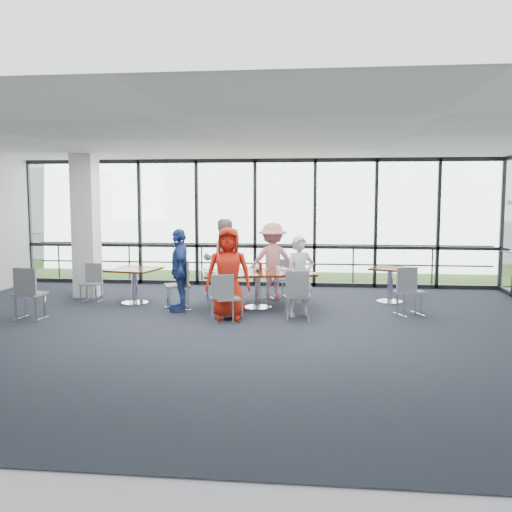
# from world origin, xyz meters

# --- Properties ---
(floor) EXTENTS (12.00, 10.00, 0.02)m
(floor) POSITION_xyz_m (0.00, 0.00, -0.01)
(floor) COLOR #222431
(floor) RESTS_ON ground
(ceiling) EXTENTS (12.00, 10.00, 0.04)m
(ceiling) POSITION_xyz_m (0.00, 0.00, 3.20)
(ceiling) COLOR white
(ceiling) RESTS_ON ground
(wall_front) EXTENTS (12.00, 0.10, 3.20)m
(wall_front) POSITION_xyz_m (0.00, -5.00, 1.60)
(wall_front) COLOR silver
(wall_front) RESTS_ON ground
(curtain_wall_back) EXTENTS (12.00, 0.10, 3.20)m
(curtain_wall_back) POSITION_xyz_m (0.00, 5.00, 1.60)
(curtain_wall_back) COLOR white
(curtain_wall_back) RESTS_ON ground
(structural_column) EXTENTS (0.50, 0.50, 3.20)m
(structural_column) POSITION_xyz_m (-3.60, 3.00, 1.60)
(structural_column) COLOR white
(structural_column) RESTS_ON ground
(apron) EXTENTS (80.00, 70.00, 0.02)m
(apron) POSITION_xyz_m (0.00, 10.00, -0.02)
(apron) COLOR gray
(apron) RESTS_ON ground
(grass_strip) EXTENTS (80.00, 5.00, 0.01)m
(grass_strip) POSITION_xyz_m (0.00, 8.00, 0.01)
(grass_strip) COLOR #2E5918
(grass_strip) RESTS_ON ground
(hangar_main) EXTENTS (24.00, 10.00, 6.00)m
(hangar_main) POSITION_xyz_m (4.00, 32.00, 3.00)
(hangar_main) COLOR silver
(hangar_main) RESTS_ON ground
(hangar_aux) EXTENTS (10.00, 6.00, 4.00)m
(hangar_aux) POSITION_xyz_m (-18.00, 28.00, 2.00)
(hangar_aux) COLOR silver
(hangar_aux) RESTS_ON ground
(guard_rail) EXTENTS (12.00, 0.06, 0.06)m
(guard_rail) POSITION_xyz_m (0.00, 5.60, 0.50)
(guard_rail) COLOR #2D2D33
(guard_rail) RESTS_ON ground
(main_table) EXTENTS (2.45, 1.73, 0.75)m
(main_table) POSITION_xyz_m (0.39, 2.04, 0.65)
(main_table) COLOR #371209
(main_table) RESTS_ON ground
(side_table_left) EXTENTS (1.10, 1.10, 0.75)m
(side_table_left) POSITION_xyz_m (-2.25, 2.25, 0.64)
(side_table_left) COLOR #371209
(side_table_left) RESTS_ON ground
(side_table_right) EXTENTS (0.98, 0.98, 0.75)m
(side_table_right) POSITION_xyz_m (3.14, 3.00, 0.61)
(side_table_right) COLOR #371209
(side_table_right) RESTS_ON ground
(diner_near_left) EXTENTS (0.88, 0.62, 1.71)m
(diner_near_left) POSITION_xyz_m (-0.05, 1.01, 0.86)
(diner_near_left) COLOR red
(diner_near_left) RESTS_ON ground
(diner_near_right) EXTENTS (0.67, 0.59, 1.52)m
(diner_near_right) POSITION_xyz_m (1.27, 1.35, 0.76)
(diner_near_right) COLOR beige
(diner_near_right) RESTS_ON ground
(diner_far_left) EXTENTS (1.00, 0.82, 1.78)m
(diner_far_left) POSITION_xyz_m (-0.46, 2.86, 0.89)
(diner_far_left) COLOR gray
(diner_far_left) RESTS_ON ground
(diner_far_right) EXTENTS (1.18, 0.77, 1.69)m
(diner_far_right) POSITION_xyz_m (0.60, 3.15, 0.84)
(diner_far_right) COLOR #CA727B
(diner_far_right) RESTS_ON ground
(diner_end) EXTENTS (0.74, 1.06, 1.64)m
(diner_end) POSITION_xyz_m (-1.11, 1.61, 0.82)
(diner_end) COLOR navy
(diner_end) RESTS_ON ground
(chair_main_nl) EXTENTS (0.53, 0.53, 0.86)m
(chair_main_nl) POSITION_xyz_m (-0.02, 0.73, 0.43)
(chair_main_nl) COLOR slate
(chair_main_nl) RESTS_ON ground
(chair_main_nr) EXTENTS (0.46, 0.46, 0.91)m
(chair_main_nr) POSITION_xyz_m (1.24, 1.04, 0.45)
(chair_main_nr) COLOR slate
(chair_main_nr) RESTS_ON ground
(chair_main_fl) EXTENTS (0.57, 0.57, 0.87)m
(chair_main_fl) POSITION_xyz_m (-0.53, 2.95, 0.43)
(chair_main_fl) COLOR slate
(chair_main_fl) RESTS_ON ground
(chair_main_fr) EXTENTS (0.53, 0.53, 0.84)m
(chair_main_fr) POSITION_xyz_m (0.73, 3.24, 0.42)
(chair_main_fr) COLOR slate
(chair_main_fr) RESTS_ON ground
(chair_main_end) EXTENTS (0.62, 0.62, 0.98)m
(chair_main_end) POSITION_xyz_m (-1.19, 1.71, 0.49)
(chair_main_end) COLOR slate
(chair_main_end) RESTS_ON ground
(chair_spare_la) EXTENTS (0.52, 0.52, 0.96)m
(chair_spare_la) POSITION_xyz_m (-3.65, 0.49, 0.48)
(chair_spare_la) COLOR slate
(chair_spare_la) RESTS_ON ground
(chair_spare_lb) EXTENTS (0.41, 0.41, 0.80)m
(chair_spare_lb) POSITION_xyz_m (-3.23, 2.28, 0.40)
(chair_spare_lb) COLOR slate
(chair_spare_lb) RESTS_ON ground
(chair_spare_r) EXTENTS (0.60, 0.60, 0.92)m
(chair_spare_r) POSITION_xyz_m (3.34, 1.65, 0.46)
(chair_spare_r) COLOR slate
(chair_spare_r) RESTS_ON ground
(plate_nl) EXTENTS (0.23, 0.23, 0.01)m
(plate_nl) POSITION_xyz_m (-0.15, 1.45, 0.76)
(plate_nl) COLOR white
(plate_nl) RESTS_ON main_table
(plate_nr) EXTENTS (0.28, 0.28, 0.01)m
(plate_nr) POSITION_xyz_m (1.17, 1.86, 0.76)
(plate_nr) COLOR white
(plate_nr) RESTS_ON main_table
(plate_fl) EXTENTS (0.23, 0.23, 0.01)m
(plate_fl) POSITION_xyz_m (-0.32, 2.31, 0.76)
(plate_fl) COLOR white
(plate_fl) RESTS_ON main_table
(plate_fr) EXTENTS (0.28, 0.28, 0.01)m
(plate_fr) POSITION_xyz_m (0.86, 2.50, 0.76)
(plate_fr) COLOR white
(plate_fr) RESTS_ON main_table
(plate_end) EXTENTS (0.25, 0.25, 0.01)m
(plate_end) POSITION_xyz_m (-0.54, 1.85, 0.76)
(plate_end) COLOR white
(plate_end) RESTS_ON main_table
(tumbler_a) EXTENTS (0.07, 0.07, 0.14)m
(tumbler_a) POSITION_xyz_m (0.19, 1.71, 0.82)
(tumbler_a) COLOR white
(tumbler_a) RESTS_ON main_table
(tumbler_b) EXTENTS (0.08, 0.08, 0.15)m
(tumbler_b) POSITION_xyz_m (0.82, 1.94, 0.83)
(tumbler_b) COLOR white
(tumbler_b) RESTS_ON main_table
(tumbler_c) EXTENTS (0.07, 0.07, 0.14)m
(tumbler_c) POSITION_xyz_m (0.33, 2.30, 0.82)
(tumbler_c) COLOR white
(tumbler_c) RESTS_ON main_table
(tumbler_d) EXTENTS (0.07, 0.07, 0.14)m
(tumbler_d) POSITION_xyz_m (-0.31, 1.70, 0.82)
(tumbler_d) COLOR white
(tumbler_d) RESTS_ON main_table
(menu_a) EXTENTS (0.32, 0.24, 0.00)m
(menu_a) POSITION_xyz_m (0.31, 1.53, 0.75)
(menu_a) COLOR silver
(menu_a) RESTS_ON main_table
(menu_b) EXTENTS (0.31, 0.22, 0.00)m
(menu_b) POSITION_xyz_m (1.40, 1.96, 0.75)
(menu_b) COLOR silver
(menu_b) RESTS_ON main_table
(menu_c) EXTENTS (0.35, 0.34, 0.00)m
(menu_c) POSITION_xyz_m (0.41, 2.47, 0.75)
(menu_c) COLOR silver
(menu_c) RESTS_ON main_table
(condiment_caddy) EXTENTS (0.10, 0.07, 0.04)m
(condiment_caddy) POSITION_xyz_m (0.41, 2.10, 0.77)
(condiment_caddy) COLOR black
(condiment_caddy) RESTS_ON main_table
(ketchup_bottle) EXTENTS (0.06, 0.06, 0.18)m
(ketchup_bottle) POSITION_xyz_m (0.45, 2.07, 0.84)
(ketchup_bottle) COLOR #960F0A
(ketchup_bottle) RESTS_ON main_table
(green_bottle) EXTENTS (0.05, 0.05, 0.20)m
(green_bottle) POSITION_xyz_m (0.42, 2.08, 0.85)
(green_bottle) COLOR #197227
(green_bottle) RESTS_ON main_table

